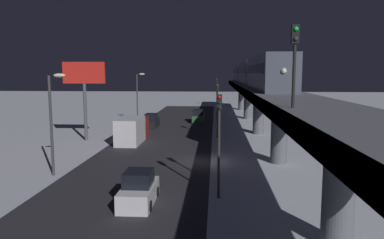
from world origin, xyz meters
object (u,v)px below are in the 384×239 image
object	(u,v)px
traffic_light_far	(217,93)
traffic_light_mid	(217,103)
sedan_green	(198,117)
subway_train	(251,72)
rail_signal	(295,52)
sedan_black	(151,122)
traffic_light_distant	(217,88)
delivery_van	(132,130)
commercial_billboard	(84,81)
sedan_white	(139,191)
traffic_light_near	(219,131)

from	to	relation	value
traffic_light_far	traffic_light_mid	bearing A→B (deg)	90.00
sedan_green	subway_train	bearing A→B (deg)	3.74
rail_signal	subway_train	bearing A→B (deg)	-92.38
sedan_black	traffic_light_distant	distance (m)	36.38
traffic_light_mid	sedan_green	bearing A→B (deg)	-78.14
traffic_light_mid	sedan_black	bearing A→B (deg)	-39.41
delivery_van	commercial_billboard	xyz separation A→B (m)	(5.46, -0.45, 5.48)
delivery_van	rail_signal	bearing A→B (deg)	121.02
sedan_white	traffic_light_distant	distance (m)	65.49
rail_signal	sedan_green	xyz separation A→B (m)	(6.47, -38.84, -7.90)
sedan_white	commercial_billboard	world-z (taller)	commercial_billboard
subway_train	commercial_billboard	world-z (taller)	subway_train
traffic_light_near	delivery_van	bearing A→B (deg)	-62.22
traffic_light_near	traffic_light_far	distance (m)	42.65
sedan_white	commercial_billboard	size ratio (longest dim) A/B	0.46
rail_signal	sedan_white	bearing A→B (deg)	-16.50
traffic_light_near	traffic_light_distant	world-z (taller)	same
delivery_van	commercial_billboard	bearing A→B (deg)	-4.74
sedan_green	traffic_light_distant	xyz separation A→B (m)	(-2.90, -28.84, 3.40)
rail_signal	delivery_van	xyz separation A→B (m)	(13.07, -21.74, -7.35)
sedan_black	commercial_billboard	distance (m)	13.35
sedan_white	sedan_green	size ratio (longest dim) A/B	0.95
sedan_green	rail_signal	bearing A→B (deg)	-80.54
sedan_white	sedan_green	bearing A→B (deg)	87.17
sedan_black	commercial_billboard	size ratio (longest dim) A/B	0.49
rail_signal	sedan_black	bearing A→B (deg)	-68.50
traffic_light_mid	traffic_light_far	size ratio (longest dim) A/B	1.00
rail_signal	traffic_light_mid	size ratio (longest dim) A/B	0.62
sedan_white	sedan_black	bearing A→B (deg)	98.66
rail_signal	sedan_green	size ratio (longest dim) A/B	0.94
sedan_black	traffic_light_far	bearing A→B (deg)	-124.20
rail_signal	traffic_light_far	size ratio (longest dim) A/B	0.62
traffic_light_distant	sedan_white	bearing A→B (deg)	85.88
rail_signal	sedan_black	xyz separation A→B (m)	(12.87, -32.67, -7.90)
traffic_light_mid	commercial_billboard	world-z (taller)	commercial_billboard
delivery_van	traffic_light_far	distance (m)	26.54
sedan_black	commercial_billboard	world-z (taller)	commercial_billboard
sedan_green	traffic_light_near	bearing A→B (deg)	-85.28
sedan_white	sedan_green	distance (m)	36.43
subway_train	sedan_green	size ratio (longest dim) A/B	13.00
sedan_white	traffic_light_distant	size ratio (longest dim) A/B	0.63
traffic_light_mid	traffic_light_distant	bearing A→B (deg)	-90.00
traffic_light_mid	rail_signal	bearing A→B (deg)	98.12
commercial_billboard	delivery_van	bearing A→B (deg)	175.26
rail_signal	sedan_white	xyz separation A→B (m)	(8.27, -2.45, -7.91)
rail_signal	sedan_green	world-z (taller)	rail_signal
subway_train	sedan_white	world-z (taller)	subway_train
sedan_white	delivery_van	xyz separation A→B (m)	(4.80, -19.29, 0.56)
subway_train	commercial_billboard	xyz separation A→B (m)	(20.17, 17.18, -0.92)
traffic_light_near	commercial_billboard	distance (m)	23.93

